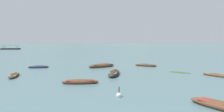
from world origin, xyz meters
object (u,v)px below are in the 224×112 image
(rowboat_8, at_px, (217,75))
(mooring_buoy, at_px, (119,95))
(rowboat_7, at_px, (114,73))
(rowboat_0, at_px, (14,75))
(rowboat_1, at_px, (102,66))
(ferry_0, at_px, (11,49))
(rowboat_5, at_px, (38,67))
(rowboat_6, at_px, (146,65))
(rowboat_9, at_px, (80,82))

(rowboat_8, distance_m, mooring_buoy, 13.54)
(rowboat_7, relative_size, rowboat_8, 1.46)
(rowboat_0, height_order, mooring_buoy, mooring_buoy)
(rowboat_7, distance_m, mooring_buoy, 8.41)
(rowboat_1, distance_m, ferry_0, 89.79)
(rowboat_5, xyz_separation_m, rowboat_7, (10.35, -7.26, 0.06))
(rowboat_0, relative_size, rowboat_8, 1.19)
(rowboat_6, distance_m, rowboat_7, 9.32)
(rowboat_7, bearing_deg, rowboat_0, 176.96)
(rowboat_1, height_order, rowboat_7, rowboat_1)
(rowboat_5, bearing_deg, rowboat_9, -59.42)
(rowboat_0, relative_size, rowboat_9, 1.08)
(rowboat_7, bearing_deg, rowboat_1, 97.56)
(ferry_0, bearing_deg, rowboat_8, -57.01)
(rowboat_6, relative_size, mooring_buoy, 4.26)
(rowboat_1, height_order, ferry_0, ferry_0)
(rowboat_1, xyz_separation_m, rowboat_6, (7.13, 0.16, -0.07))
(rowboat_1, xyz_separation_m, mooring_buoy, (-0.01, -15.13, -0.13))
(rowboat_0, bearing_deg, rowboat_9, -31.15)
(rowboat_8, bearing_deg, rowboat_9, -174.72)
(rowboat_0, xyz_separation_m, rowboat_9, (7.48, -4.52, 0.03))
(rowboat_6, bearing_deg, mooring_buoy, -115.04)
(rowboat_7, xyz_separation_m, rowboat_9, (-3.75, -3.93, -0.06))
(rowboat_1, distance_m, rowboat_6, 7.14)
(mooring_buoy, bearing_deg, rowboat_0, 139.05)
(rowboat_6, distance_m, ferry_0, 93.39)
(rowboat_1, bearing_deg, rowboat_6, 1.28)
(ferry_0, distance_m, mooring_buoy, 103.20)
(rowboat_1, distance_m, rowboat_9, 11.06)
(rowboat_5, xyz_separation_m, rowboat_6, (16.59, -0.33, -0.00))
(rowboat_7, bearing_deg, rowboat_8, -12.62)
(rowboat_8, xyz_separation_m, mooring_buoy, (-12.22, -5.83, -0.03))
(rowboat_1, relative_size, rowboat_8, 1.47)
(rowboat_0, relative_size, rowboat_1, 0.81)
(rowboat_6, relative_size, rowboat_8, 1.12)
(rowboat_7, distance_m, rowboat_9, 5.43)
(rowboat_8, relative_size, mooring_buoy, 3.78)
(rowboat_1, bearing_deg, rowboat_0, -149.17)
(rowboat_8, bearing_deg, mooring_buoy, -154.50)
(rowboat_6, height_order, mooring_buoy, mooring_buoy)
(rowboat_5, height_order, ferry_0, ferry_0)
(rowboat_5, bearing_deg, rowboat_6, -1.15)
(rowboat_7, bearing_deg, mooring_buoy, -96.16)
(ferry_0, bearing_deg, rowboat_9, -64.87)
(rowboat_1, xyz_separation_m, rowboat_9, (-2.85, -10.69, -0.07))
(rowboat_0, bearing_deg, rowboat_1, 30.83)
(rowboat_6, xyz_separation_m, ferry_0, (-51.59, 77.85, 0.29))
(rowboat_1, relative_size, rowboat_9, 1.33)
(rowboat_0, xyz_separation_m, rowboat_8, (22.55, -3.13, -0.01))
(rowboat_8, bearing_deg, rowboat_6, 118.26)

